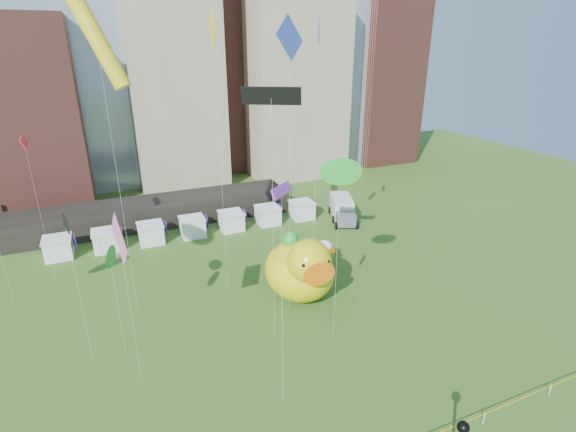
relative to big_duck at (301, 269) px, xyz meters
name	(u,v)px	position (x,y,z in m)	size (l,w,h in m)	color
skyline	(157,50)	(-5.23, 43.26, 18.33)	(101.00, 23.00, 68.00)	brown
pavilion	(145,213)	(-11.48, 24.19, -1.51)	(38.00, 6.00, 3.20)	black
vendor_tents	(193,227)	(-6.46, 18.19, -2.01)	(33.24, 2.80, 2.40)	white
big_duck	(301,269)	(0.00, 0.00, 0.00)	(6.86, 8.98, 6.78)	yellow
small_duck	(319,252)	(4.68, 5.46, -1.72)	(3.59, 4.26, 3.04)	white
seahorse_green	(290,249)	(-0.48, 1.50, 1.40)	(1.65, 1.95, 6.28)	silver
seahorse_purple	(302,259)	(0.16, 0.31, 0.78)	(1.22, 1.53, 5.37)	silver
box_truck	(342,209)	(13.37, 15.69, -1.59)	(4.74, 7.43, 2.97)	silver
kite_0	(24,143)	(-21.61, 12.49, 11.03)	(0.58, 2.85, 14.66)	silver
kite_2	(65,225)	(-18.15, -2.23, 8.31)	(0.50, 1.36, 12.15)	silver
kite_3	(110,257)	(-15.83, -1.90, 5.31)	(0.67, 1.50, 9.20)	silver
kite_4	(213,36)	(-6.05, 3.80, 19.85)	(0.23, 3.04, 24.98)	silver
kite_5	(318,43)	(1.55, 0.68, 19.35)	(0.90, 2.04, 24.47)	silver
kite_7	(281,194)	(-6.53, -11.29, 11.72)	(1.66, 1.48, 15.34)	silver
kite_9	(120,241)	(-15.01, -5.80, 8.11)	(0.70, 3.35, 13.02)	silver
kite_10	(271,97)	(-4.47, -4.52, 16.03)	(3.75, 2.36, 19.82)	silver
kite_11	(341,172)	(-0.04, -6.42, 10.95)	(1.94, 1.01, 15.09)	silver
kite_12	(96,38)	(-14.44, 3.67, 19.67)	(4.23, 3.24, 26.37)	silver
kite_13	(290,44)	(-1.75, -1.28, 19.25)	(2.78, 1.59, 24.38)	silver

